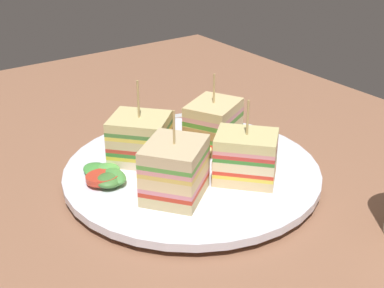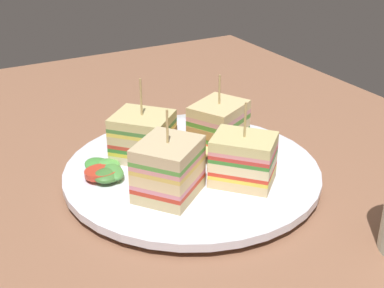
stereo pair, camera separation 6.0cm
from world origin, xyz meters
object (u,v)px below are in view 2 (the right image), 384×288
(sandwich_wedge_2, at_px, (243,160))
(sandwich_wedge_3, at_px, (218,126))
(sandwich_wedge_0, at_px, (143,136))
(sandwich_wedge_1, at_px, (168,169))
(chip_pile, at_px, (190,157))
(spoon, at_px, (207,112))
(plate, at_px, (192,173))

(sandwich_wedge_2, distance_m, sandwich_wedge_3, 0.09)
(sandwich_wedge_0, relative_size, sandwich_wedge_2, 1.06)
(sandwich_wedge_1, bearing_deg, chip_pile, 5.03)
(sandwich_wedge_3, bearing_deg, sandwich_wedge_0, -39.16)
(sandwich_wedge_0, xyz_separation_m, sandwich_wedge_3, (0.02, 0.09, 0.00))
(spoon, bearing_deg, sandwich_wedge_3, -100.31)
(chip_pile, distance_m, spoon, 0.19)
(plate, relative_size, sandwich_wedge_0, 2.99)
(sandwich_wedge_1, height_order, sandwich_wedge_3, sandwich_wedge_1)
(sandwich_wedge_2, xyz_separation_m, chip_pile, (-0.06, -0.03, -0.02))
(sandwich_wedge_1, relative_size, sandwich_wedge_3, 1.03)
(plate, xyz_separation_m, spoon, (-0.16, 0.12, -0.01))
(plate, bearing_deg, spoon, 144.15)
(sandwich_wedge_3, bearing_deg, plate, 3.19)
(plate, relative_size, chip_pile, 3.58)
(chip_pile, bearing_deg, sandwich_wedge_2, 27.42)
(sandwich_wedge_1, xyz_separation_m, spoon, (-0.20, 0.16, -0.04))
(sandwich_wedge_3, distance_m, chip_pile, 0.06)
(plate, height_order, sandwich_wedge_3, sandwich_wedge_3)
(plate, xyz_separation_m, sandwich_wedge_2, (0.05, 0.03, 0.03))
(sandwich_wedge_0, relative_size, spoon, 0.69)
(sandwich_wedge_1, distance_m, spoon, 0.26)
(sandwich_wedge_3, relative_size, chip_pile, 1.14)
(plate, height_order, spoon, plate)
(sandwich_wedge_1, bearing_deg, sandwich_wedge_3, -3.01)
(plate, relative_size, sandwich_wedge_3, 3.15)
(sandwich_wedge_0, xyz_separation_m, sandwich_wedge_1, (0.09, -0.01, 0.00))
(sandwich_wedge_1, relative_size, sandwich_wedge_2, 1.03)
(sandwich_wedge_2, height_order, chip_pile, sandwich_wedge_2)
(sandwich_wedge_1, bearing_deg, sandwich_wedge_2, -47.91)
(sandwich_wedge_2, relative_size, spoon, 0.65)
(plate, height_order, sandwich_wedge_0, sandwich_wedge_0)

